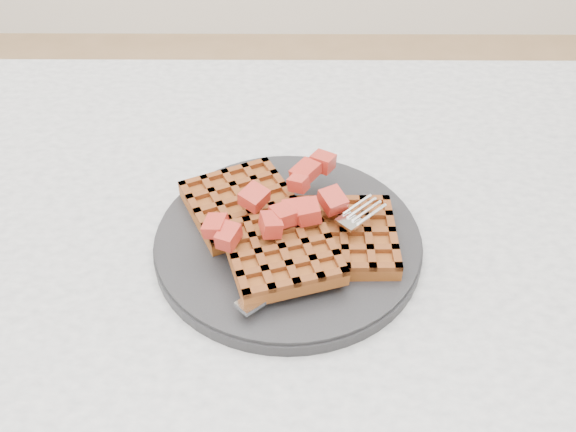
# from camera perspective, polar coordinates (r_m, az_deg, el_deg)

# --- Properties ---
(table) EXTENTS (1.20, 0.80, 0.75)m
(table) POSITION_cam_1_polar(r_m,az_deg,el_deg) (0.68, 6.35, -11.88)
(table) COLOR silver
(table) RESTS_ON ground
(plate) EXTENTS (0.25, 0.25, 0.02)m
(plate) POSITION_cam_1_polar(r_m,az_deg,el_deg) (0.60, -0.00, -2.25)
(plate) COLOR black
(plate) RESTS_ON table
(waffles) EXTENTS (0.21, 0.20, 0.03)m
(waffles) POSITION_cam_1_polar(r_m,az_deg,el_deg) (0.59, 0.01, -1.17)
(waffles) COLOR brown
(waffles) RESTS_ON plate
(strawberry_pile) EXTENTS (0.15, 0.15, 0.02)m
(strawberry_pile) POSITION_cam_1_polar(r_m,az_deg,el_deg) (0.57, 0.00, 1.04)
(strawberry_pile) COLOR maroon
(strawberry_pile) RESTS_ON waffles
(fork) EXTENTS (0.15, 0.14, 0.02)m
(fork) POSITION_cam_1_polar(r_m,az_deg,el_deg) (0.57, 3.18, -3.41)
(fork) COLOR silver
(fork) RESTS_ON plate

